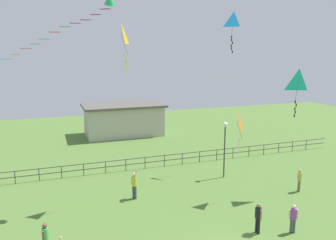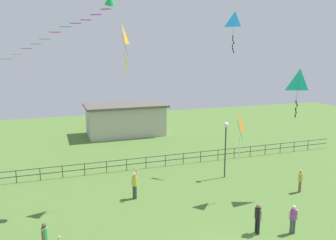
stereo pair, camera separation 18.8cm
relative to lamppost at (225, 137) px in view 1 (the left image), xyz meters
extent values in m
cylinder|color=#38383D|center=(0.00, 0.00, -1.14)|extent=(0.10, 0.10, 3.88)
sphere|color=white|center=(0.00, 0.00, 0.95)|extent=(0.36, 0.36, 0.36)
cylinder|color=#3F4C47|center=(-7.19, -1.55, -2.65)|extent=(0.15, 0.15, 0.87)
cylinder|color=#3F4C47|center=(-7.28, -1.41, -2.65)|extent=(0.15, 0.15, 0.87)
cylinder|color=gold|center=(-7.24, -1.48, -1.90)|extent=(0.32, 0.32, 0.62)
sphere|color=beige|center=(-7.24, -1.48, -1.48)|extent=(0.23, 0.23, 0.23)
cylinder|color=beige|center=(-7.17, -1.69, -1.35)|extent=(0.27, 0.22, 0.59)
cylinder|color=beige|center=(-7.35, -1.30, -1.94)|extent=(0.10, 0.10, 0.59)
cylinder|color=black|center=(-2.33, -7.68, -2.67)|extent=(0.14, 0.14, 0.83)
cylinder|color=black|center=(-2.32, -7.84, -2.67)|extent=(0.14, 0.14, 0.83)
cylinder|color=black|center=(-2.33, -7.76, -1.96)|extent=(0.30, 0.30, 0.59)
sphere|color=#8C6647|center=(-2.33, -7.76, -1.56)|extent=(0.22, 0.22, 0.22)
cylinder|color=#8C6647|center=(-2.35, -7.56, -2.00)|extent=(0.09, 0.09, 0.56)
cylinder|color=#8C6647|center=(-2.31, -7.96, -2.00)|extent=(0.09, 0.09, 0.56)
cylinder|color=brown|center=(3.34, -4.16, -2.69)|extent=(0.13, 0.13, 0.79)
cylinder|color=brown|center=(3.47, -4.08, -2.69)|extent=(0.13, 0.13, 0.79)
cylinder|color=gold|center=(3.40, -4.12, -2.02)|extent=(0.29, 0.29, 0.56)
sphere|color=tan|center=(3.40, -4.12, -1.63)|extent=(0.21, 0.21, 0.21)
cylinder|color=tan|center=(3.24, -4.22, -2.05)|extent=(0.09, 0.09, 0.53)
cylinder|color=tan|center=(3.57, -4.02, -2.05)|extent=(0.09, 0.09, 0.53)
cylinder|color=#3F4C47|center=(-0.68, -8.31, -2.69)|extent=(0.13, 0.13, 0.78)
cylinder|color=#3F4C47|center=(-0.53, -8.36, -2.69)|extent=(0.13, 0.13, 0.78)
cylinder|color=purple|center=(-0.61, -8.34, -2.02)|extent=(0.29, 0.29, 0.55)
sphere|color=beige|center=(-0.61, -8.34, -1.64)|extent=(0.21, 0.21, 0.21)
cylinder|color=beige|center=(-0.79, -8.27, -2.06)|extent=(0.09, 0.09, 0.52)
cylinder|color=beige|center=(-0.43, -8.40, -2.06)|extent=(0.09, 0.09, 0.52)
cylinder|color=#4CB259|center=(-12.57, -6.27, -1.96)|extent=(0.30, 0.30, 0.59)
sphere|color=brown|center=(-12.57, -6.27, -1.56)|extent=(0.22, 0.22, 0.22)
cylinder|color=brown|center=(-12.66, -6.46, -2.00)|extent=(0.09, 0.09, 0.56)
cylinder|color=brown|center=(-12.49, -6.09, -2.00)|extent=(0.09, 0.09, 0.56)
pyramid|color=#198CD1|center=(1.68, 2.21, 8.47)|extent=(1.16, 1.15, 1.20)
cylinder|color=#4C381E|center=(1.44, 1.94, 7.87)|extent=(0.51, 0.55, 1.20)
cube|color=black|center=(1.39, 1.92, 7.25)|extent=(0.11, 0.02, 0.21)
cube|color=black|center=(1.39, 1.92, 7.03)|extent=(0.09, 0.02, 0.20)
cube|color=black|center=(1.51, 1.98, 6.81)|extent=(0.10, 0.02, 0.20)
cube|color=black|center=(1.37, 1.91, 6.59)|extent=(0.09, 0.02, 0.20)
cube|color=black|center=(1.41, 1.93, 6.37)|extent=(0.10, 0.01, 0.20)
cube|color=black|center=(1.53, 1.99, 6.15)|extent=(0.11, 0.02, 0.21)
pyramid|color=yellow|center=(-7.79, -1.34, 7.14)|extent=(0.63, 0.80, 1.21)
cylinder|color=#4C381E|center=(-7.64, -1.42, 6.54)|extent=(0.31, 0.17, 1.21)
cube|color=yellow|center=(-7.71, -1.45, 5.98)|extent=(0.10, 0.04, 0.20)
cube|color=yellow|center=(-7.61, -1.40, 5.76)|extent=(0.10, 0.04, 0.21)
cube|color=yellow|center=(-7.57, -1.38, 5.54)|extent=(0.11, 0.02, 0.21)
cube|color=yellow|center=(-7.63, -1.41, 5.32)|extent=(0.09, 0.04, 0.20)
cube|color=yellow|center=(-7.55, -1.37, 5.10)|extent=(0.11, 0.05, 0.21)
pyramid|color=orange|center=(-1.24, -3.59, 1.97)|extent=(0.82, 0.86, 1.19)
cylinder|color=#4C381E|center=(-1.10, -3.72, 1.38)|extent=(0.31, 0.27, 1.19)
cube|color=white|center=(-1.12, -3.73, 0.82)|extent=(0.10, 0.02, 0.21)
cube|color=white|center=(-1.16, -3.74, 0.60)|extent=(0.11, 0.03, 0.21)
cube|color=white|center=(-1.12, -3.72, 0.38)|extent=(0.11, 0.03, 0.21)
cube|color=white|center=(-1.09, -3.71, 0.16)|extent=(0.11, 0.02, 0.21)
cube|color=white|center=(-1.12, -3.73, -0.06)|extent=(0.08, 0.05, 0.20)
pyramid|color=#19B2B2|center=(2.55, -4.34, 4.40)|extent=(1.14, 0.84, 1.40)
cylinder|color=#4C381E|center=(2.65, -4.13, 3.70)|extent=(0.20, 0.44, 1.40)
cube|color=black|center=(2.55, -4.17, 3.04)|extent=(0.11, 0.03, 0.21)
cube|color=black|center=(2.71, -4.09, 2.82)|extent=(0.09, 0.02, 0.20)
cube|color=black|center=(2.57, -4.16, 2.60)|extent=(0.10, 0.04, 0.20)
cube|color=black|center=(2.64, -4.13, 2.38)|extent=(0.10, 0.02, 0.21)
cube|color=black|center=(2.56, -4.17, 2.16)|extent=(0.08, 0.05, 0.20)
cone|color=#1EB759|center=(-8.45, -1.57, 8.97)|extent=(0.62, 0.78, 0.74)
cube|color=#B22DB2|center=(-8.69, -1.38, 8.48)|extent=(0.62, 0.57, 0.03)
cube|color=#B22DB2|center=(-9.18, -1.03, 8.20)|extent=(0.64, 0.52, 0.03)
cube|color=#B22DB2|center=(-9.72, -0.77, 7.91)|extent=(0.65, 0.43, 0.03)
cube|color=#B22DB2|center=(-10.29, -0.55, 7.73)|extent=(0.65, 0.45, 0.03)
cube|color=#1EB759|center=(-10.85, -0.33, 7.53)|extent=(0.65, 0.43, 0.03)
cube|color=red|center=(-11.43, -0.17, 7.23)|extent=(0.64, 0.35, 0.03)
cube|color=#1EB759|center=(-12.01, 0.00, 6.84)|extent=(0.65, 0.46, 0.03)
cube|color=#1EB759|center=(-12.53, 0.30, 6.57)|extent=(0.63, 0.55, 0.03)
cube|color=#B22DB2|center=(-13.06, 0.60, 6.32)|extent=(0.65, 0.45, 0.03)
cube|color=yellow|center=(-13.63, 0.76, 5.97)|extent=(0.64, 0.34, 0.03)
cube|color=#19B2B2|center=(-14.22, 0.91, 5.70)|extent=(0.65, 0.41, 0.03)
cylinder|color=#4C4742|center=(-14.59, 3.89, -2.61)|extent=(0.06, 0.06, 0.95)
cylinder|color=#4C4742|center=(-12.99, 3.89, -2.61)|extent=(0.06, 0.06, 0.95)
cylinder|color=#4C4742|center=(-11.43, 3.89, -2.61)|extent=(0.06, 0.06, 0.95)
cylinder|color=#4C4742|center=(-9.82, 3.89, -2.61)|extent=(0.06, 0.06, 0.95)
cylinder|color=#4C4742|center=(-8.16, 3.89, -2.61)|extent=(0.06, 0.06, 0.95)
cylinder|color=#4C4742|center=(-6.57, 3.89, -2.61)|extent=(0.06, 0.06, 0.95)
cylinder|color=#4C4742|center=(-4.99, 3.89, -2.61)|extent=(0.06, 0.06, 0.95)
cylinder|color=#4C4742|center=(-3.35, 3.89, -2.61)|extent=(0.06, 0.06, 0.95)
cylinder|color=#4C4742|center=(-1.76, 3.89, -2.61)|extent=(0.06, 0.06, 0.95)
cylinder|color=#4C4742|center=(-0.17, 3.89, -2.61)|extent=(0.06, 0.06, 0.95)
cylinder|color=#4C4742|center=(1.47, 3.89, -2.61)|extent=(0.06, 0.06, 0.95)
cylinder|color=#4C4742|center=(3.07, 3.89, -2.61)|extent=(0.06, 0.06, 0.95)
cylinder|color=#4C4742|center=(4.71, 3.89, -2.61)|extent=(0.06, 0.06, 0.95)
cylinder|color=#4C4742|center=(6.29, 3.89, -2.61)|extent=(0.06, 0.06, 0.95)
cylinder|color=#4C4742|center=(7.93, 3.89, -2.61)|extent=(0.06, 0.06, 0.95)
cylinder|color=#4C4742|center=(9.48, 3.89, -2.61)|extent=(0.06, 0.06, 0.95)
cylinder|color=#4C4742|center=(11.10, 3.89, -2.61)|extent=(0.06, 0.06, 0.95)
cube|color=#4C4742|center=(-4.66, 3.89, -2.17)|extent=(36.00, 0.05, 0.05)
cube|color=#4C4742|center=(-4.66, 3.89, -2.61)|extent=(36.00, 0.05, 0.05)
cube|color=#B7B2A3|center=(-4.05, 15.89, -1.45)|extent=(8.31, 4.58, 3.26)
cube|color=#59544C|center=(-4.05, 15.89, 0.29)|extent=(8.91, 5.18, 0.24)
camera|label=1|loc=(-12.14, -21.36, 6.05)|focal=36.42mm
camera|label=2|loc=(-11.96, -21.42, 6.05)|focal=36.42mm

